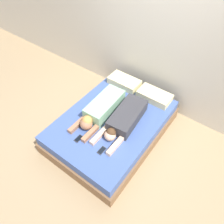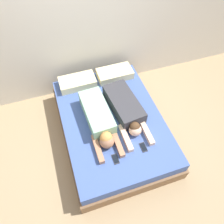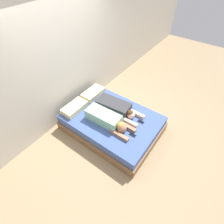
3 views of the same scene
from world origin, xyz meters
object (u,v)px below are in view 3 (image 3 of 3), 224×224
(person_left, at_px, (107,119))
(person_right, at_px, (117,107))
(cell_phone_right, at_px, (141,122))
(bed, at_px, (112,123))
(cell_phone_left, at_px, (132,135))
(pillow_head_left, at_px, (75,108))
(pillow_head_right, at_px, (93,93))

(person_left, height_order, person_right, person_left)
(person_left, height_order, cell_phone_right, person_left)
(bed, distance_m, cell_phone_left, 0.67)
(pillow_head_left, relative_size, person_right, 0.52)
(person_right, bearing_deg, cell_phone_right, -87.34)
(person_left, bearing_deg, bed, 8.44)
(person_left, relative_size, person_right, 0.99)
(person_left, relative_size, cell_phone_right, 7.74)
(bed, xyz_separation_m, person_right, (0.22, 0.03, 0.31))
(person_right, height_order, cell_phone_left, person_right)
(pillow_head_right, distance_m, cell_phone_right, 1.38)
(person_right, bearing_deg, pillow_head_right, 82.64)
(pillow_head_left, bearing_deg, bed, -68.56)
(cell_phone_right, bearing_deg, pillow_head_right, 87.02)
(bed, bearing_deg, cell_phone_right, -67.05)
(pillow_head_left, height_order, cell_phone_left, pillow_head_left)
(person_left, bearing_deg, cell_phone_right, -50.98)
(person_right, xyz_separation_m, cell_phone_left, (-0.37, -0.65, -0.09))
(pillow_head_left, distance_m, cell_phone_left, 1.43)
(pillow_head_right, bearing_deg, person_left, -121.69)
(pillow_head_left, bearing_deg, pillow_head_right, 0.00)
(pillow_head_right, bearing_deg, bed, -111.44)
(pillow_head_right, distance_m, person_right, 0.78)
(person_left, xyz_separation_m, cell_phone_left, (0.04, -0.59, -0.11))
(pillow_head_left, relative_size, person_left, 0.53)
(bed, bearing_deg, pillow_head_right, 68.56)
(person_left, bearing_deg, pillow_head_right, 58.31)
(person_right, bearing_deg, pillow_head_left, 124.47)
(person_left, distance_m, person_right, 0.42)
(pillow_head_right, bearing_deg, cell_phone_right, -92.98)
(pillow_head_left, relative_size, pillow_head_right, 1.00)
(bed, relative_size, cell_phone_left, 14.57)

